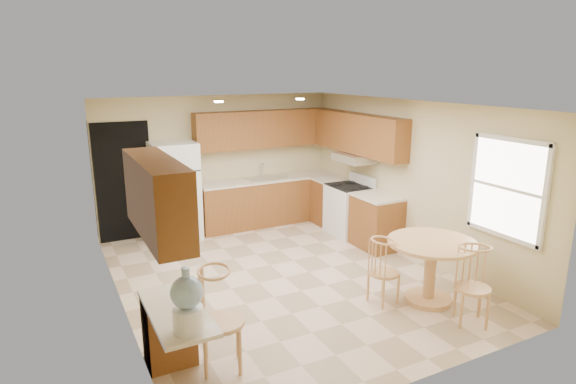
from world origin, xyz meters
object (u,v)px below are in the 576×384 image
refrigerator (175,191)px  stove (349,209)px  dining_table (431,262)px  chair_table_b (480,281)px  water_crock (187,303)px  chair_desk (224,314)px  chair_table_a (388,267)px

refrigerator → stove: refrigerator is taller
dining_table → chair_table_b: 0.74m
dining_table → water_crock: bearing=-170.0°
refrigerator → chair_desk: size_ratio=1.64×
refrigerator → chair_table_b: size_ratio=1.84×
chair_table_b → chair_desk: 2.98m
chair_table_b → water_crock: 3.42m
refrigerator → chair_table_a: (1.74, -3.76, -0.34)m
chair_table_a → water_crock: water_crock is taller
chair_table_a → chair_table_b: chair_table_b is taller
refrigerator → chair_table_b: 5.23m
chair_desk → water_crock: bearing=-33.4°
stove → chair_table_a: size_ratio=1.26×
refrigerator → dining_table: refrigerator is taller
stove → chair_table_b: 3.49m
chair_table_b → water_crock: (-3.39, 0.15, 0.46)m
stove → water_crock: (-3.92, -3.30, 0.57)m
chair_table_b → chair_desk: size_ratio=0.89×
refrigerator → chair_table_b: refrigerator is taller
chair_table_a → water_crock: 2.93m
chair_table_b → dining_table: bearing=-54.0°
chair_table_a → water_crock: size_ratio=1.48×
dining_table → chair_table_a: bearing=163.1°
stove → chair_table_b: bearing=-98.8°
stove → chair_table_a: bearing=-114.1°
refrigerator → dining_table: size_ratio=1.54×
stove → chair_table_a: (-1.14, -2.54, 0.06)m
stove → dining_table: 2.78m
stove → chair_table_b: (-0.54, -3.45, 0.11)m
dining_table → stove: bearing=77.8°
dining_table → chair_desk: size_ratio=1.07×
stove → dining_table: size_ratio=0.97×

